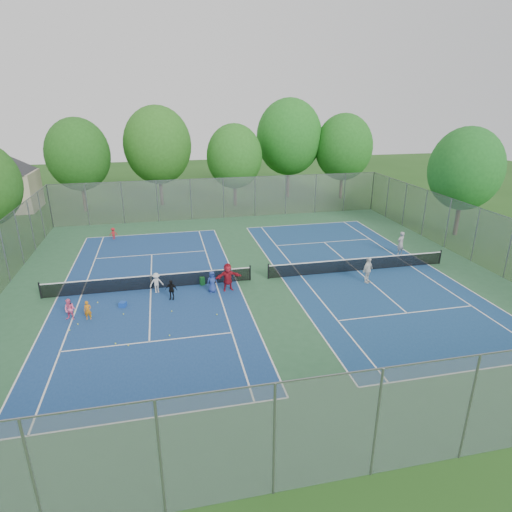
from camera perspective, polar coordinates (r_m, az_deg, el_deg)
The scene contains 38 objects.
ground at distance 28.32m, azimuth 0.43°, elevation -3.15°, with size 120.00×120.00×0.00m, color #214C17.
court_pad at distance 28.32m, azimuth 0.43°, elevation -3.14°, with size 32.00×32.00×0.01m, color #2A5936.
court_left at distance 27.74m, azimuth -13.85°, elevation -4.26°, with size 10.97×23.77×0.01m, color navy.
court_right at distance 30.52m, azimuth 13.37°, elevation -1.92°, with size 10.97×23.77×0.01m, color navy.
net_left at distance 27.57m, azimuth -13.93°, elevation -3.43°, with size 12.87×0.10×0.91m, color black.
net_right at distance 30.36m, azimuth 13.43°, elevation -1.15°, with size 12.87×0.10×0.91m, color black.
fence_north at distance 42.75m, azimuth -4.36°, elevation 7.70°, with size 32.00×0.10×4.00m, color gray.
fence_south at distance 14.36m, azimuth 15.76°, elevation -20.76°, with size 32.00×0.10×4.00m, color gray.
fence_east at distance 34.67m, azimuth 27.22°, elevation 2.49°, with size 32.00×0.10×4.00m, color gray.
house at distance 52.41m, azimuth -30.77°, elevation 9.75°, with size 11.03×11.03×7.30m.
tree_nw at distance 48.34m, azimuth -22.64°, elevation 12.39°, with size 6.40×6.40×9.58m.
tree_nl at distance 48.57m, azimuth -12.98°, elevation 14.20°, with size 7.20×7.20×10.69m.
tree_nc at distance 47.35m, azimuth -2.90°, elevation 13.12°, with size 6.00×6.00×8.85m.
tree_nr at distance 51.67m, azimuth 4.44°, elevation 15.53°, with size 7.60×7.60×11.42m.
tree_ne at distance 51.97m, azimuth 11.61°, elevation 14.02°, with size 6.60×6.60×9.77m.
tree_side_e at distance 40.33m, azimuth 26.15°, elevation 10.38°, with size 6.00×6.00×9.20m.
ball_crate at distance 25.83m, azimuth -17.35°, elevation -6.18°, with size 0.35×0.35×0.30m, color #1642AA.
ball_hopper at distance 27.62m, azimuth -7.18°, elevation -3.33°, with size 0.28×0.28×0.55m, color #23802F.
student_a at distance 24.89m, azimuth -21.52°, elevation -6.77°, with size 0.39×0.26×1.08m, color orange.
student_b at distance 25.19m, azimuth -23.58°, elevation -6.56°, with size 0.59×0.46×1.22m, color pink.
student_c at distance 26.92m, azimuth -13.13°, elevation -3.50°, with size 0.83×0.48×1.29m, color silver.
student_d at distance 25.85m, azimuth -11.24°, elevation -4.45°, with size 0.73×0.30×1.24m, color black.
student_e at distance 26.42m, azimuth -5.86°, elevation -3.44°, with size 0.67×0.43×1.36m, color navy.
student_f at distance 26.48m, azimuth -3.77°, elevation -2.82°, with size 1.65×0.53×1.78m, color maroon.
child_far_baseline at distance 38.20m, azimuth -18.49°, elevation 2.86°, with size 0.66×0.38×1.02m, color red.
instructor at distance 34.37m, azimuth 18.72°, elevation 1.63°, with size 0.66×0.43×1.81m, color #969699.
teen_court_b at distance 28.47m, azimuth 14.68°, elevation -1.83°, with size 1.02×0.42×1.74m, color silver.
tennis_ball_0 at distance 24.61m, azimuth -11.17°, elevation -7.27°, with size 0.07×0.07×0.07m, color #CCE535.
tennis_ball_1 at distance 23.91m, azimuth -5.24°, elevation -7.81°, with size 0.07×0.07×0.07m, color #BADF34.
tennis_ball_2 at distance 24.96m, azimuth -17.26°, elevation -7.44°, with size 0.07×0.07×0.07m, color #BFCD2F.
tennis_ball_3 at distance 24.74m, azimuth -22.66°, elevation -8.42°, with size 0.07×0.07×0.07m, color yellow.
tennis_ball_4 at distance 21.98m, azimuth -16.66°, elevation -11.37°, with size 0.07×0.07×0.07m, color #C4D030.
tennis_ball_5 at distance 26.80m, azimuth -20.37°, elevation -5.85°, with size 0.07×0.07×0.07m, color #E1EC37.
tennis_ball_6 at distance 22.30m, azimuth -11.45°, elevation -10.38°, with size 0.07×0.07×0.07m, color #DDF238.
tennis_ball_7 at distance 25.31m, azimuth -21.12°, elevation -7.54°, with size 0.07×0.07×0.07m, color #C2DE33.
tennis_ball_8 at distance 22.30m, azimuth -18.23°, elevation -11.07°, with size 0.07×0.07×0.07m, color #D0EF37.
tennis_ball_9 at distance 24.31m, azimuth -23.60°, elevation -9.08°, with size 0.07×0.07×0.07m, color #A8CE30.
tennis_ball_10 at distance 26.20m, azimuth -23.02°, elevation -6.84°, with size 0.07×0.07×0.07m, color yellow.
Camera 1 is at (-5.78, -25.34, 11.25)m, focal length 30.00 mm.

